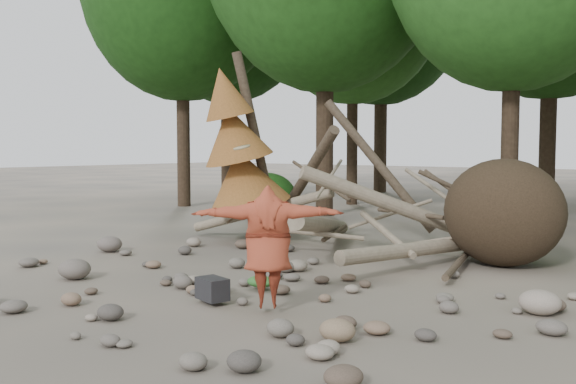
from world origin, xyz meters
The scene contains 13 objects.
ground centered at (0.00, 0.00, 0.00)m, with size 120.00×120.00×0.00m, color #514C44.
deadfall_pile centered at (2.02, 4.24, 0.95)m, with size 8.55×5.24×3.30m.
dead_conifer centered at (-3.12, 3.37, 2.11)m, with size 2.06×2.16×4.35m.
bush_left centered at (-5.50, 7.20, 0.72)m, with size 1.80×1.80×1.44m, color #194512.
bush_mid centered at (0.80, 7.80, 0.56)m, with size 1.40×1.40×1.12m, color #225819.
frisbee_thrower centered at (1.34, -0.93, 0.89)m, with size 1.93×1.65×2.16m.
backpack centered at (0.41, -1.03, 0.15)m, with size 0.46×0.31×0.31m, color black.
cloth_green centered at (0.39, 0.03, 0.08)m, with size 0.45×0.38×0.17m, color #2C6428.
cloth_orange centered at (0.00, -0.45, 0.06)m, with size 0.31×0.25×0.11m, color #A9691D.
boulder_front_left centered at (-2.58, -1.24, 0.17)m, with size 0.56×0.51×0.34m, color #675D56.
boulder_front_right centered at (2.75, -1.40, 0.13)m, with size 0.42×0.38×0.25m, color #846C52.
boulder_mid_right centered at (4.19, 1.19, 0.16)m, with size 0.54×0.49×0.33m, color gray.
boulder_mid_left centered at (-4.45, 0.84, 0.16)m, with size 0.55×0.49×0.33m, color #665C56.
Camera 1 is at (6.68, -7.33, 2.18)m, focal length 40.00 mm.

